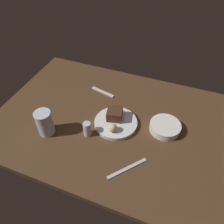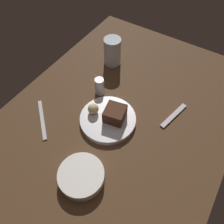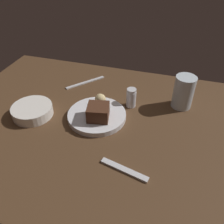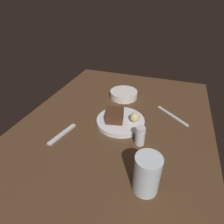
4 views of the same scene
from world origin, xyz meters
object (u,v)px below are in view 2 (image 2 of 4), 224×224
(bread_roll, at_px, (93,109))
(water_glass, at_px, (112,51))
(salt_shaker, at_px, (99,86))
(butter_knife, at_px, (42,119))
(dessert_spoon, at_px, (174,116))
(chocolate_cake_slice, at_px, (114,113))
(side_bowl, at_px, (81,176))
(dessert_plate, at_px, (108,119))

(bread_roll, distance_m, water_glass, 0.32)
(bread_roll, distance_m, salt_shaker, 0.12)
(butter_knife, bearing_deg, salt_shaker, -74.01)
(dessert_spoon, bearing_deg, butter_knife, 137.37)
(chocolate_cake_slice, xyz_separation_m, side_bowl, (-0.25, -0.03, -0.03))
(chocolate_cake_slice, bearing_deg, bread_roll, 104.51)
(dessert_plate, bearing_deg, dessert_spoon, -52.64)
(dessert_plate, xyz_separation_m, water_glass, (0.29, 0.17, 0.05))
(water_glass, height_order, butter_knife, water_glass)
(chocolate_cake_slice, distance_m, side_bowl, 0.25)
(butter_knife, bearing_deg, side_bowl, -160.07)
(dessert_plate, height_order, water_glass, water_glass)
(chocolate_cake_slice, xyz_separation_m, salt_shaker, (0.09, 0.13, -0.01))
(dessert_plate, xyz_separation_m, dessert_spoon, (0.16, -0.21, -0.01))
(salt_shaker, distance_m, dessert_spoon, 0.32)
(water_glass, bearing_deg, dessert_spoon, -110.15)
(butter_knife, bearing_deg, water_glass, -56.20)
(bread_roll, xyz_separation_m, water_glass, (0.30, 0.10, 0.02))
(bread_roll, height_order, salt_shaker, salt_shaker)
(water_glass, distance_m, side_bowl, 0.58)
(salt_shaker, bearing_deg, side_bowl, -154.60)
(dessert_spoon, bearing_deg, salt_shaker, 112.66)
(water_glass, relative_size, side_bowl, 0.86)
(bread_roll, distance_m, butter_knife, 0.21)
(chocolate_cake_slice, distance_m, bread_roll, 0.08)
(salt_shaker, relative_size, butter_knife, 0.41)
(bread_roll, relative_size, water_glass, 0.33)
(salt_shaker, xyz_separation_m, butter_knife, (-0.24, 0.11, -0.04))
(bread_roll, bearing_deg, water_glass, 19.10)
(dessert_plate, height_order, butter_knife, dessert_plate)
(salt_shaker, xyz_separation_m, side_bowl, (-0.34, -0.16, -0.02))
(chocolate_cake_slice, height_order, salt_shaker, salt_shaker)
(water_glass, bearing_deg, side_bowl, -157.60)
(bread_roll, height_order, water_glass, water_glass)
(dessert_plate, distance_m, water_glass, 0.34)
(salt_shaker, xyz_separation_m, dessert_spoon, (0.05, -0.31, -0.03))
(dessert_spoon, distance_m, butter_knife, 0.51)
(dessert_plate, distance_m, side_bowl, 0.24)
(bread_roll, relative_size, butter_knife, 0.22)
(side_bowl, height_order, butter_knife, side_bowl)
(chocolate_cake_slice, distance_m, water_glass, 0.34)
(water_glass, relative_size, butter_knife, 0.68)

